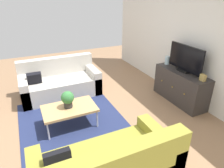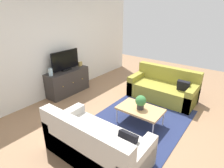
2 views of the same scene
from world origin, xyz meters
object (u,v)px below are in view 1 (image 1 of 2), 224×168
Objects in this scene: potted_plant at (68,99)px; mantel_clock at (203,78)px; flat_screen_tv at (185,59)px; couch_left_side at (60,83)px; coffee_table at (69,109)px; glass_vase at (167,60)px; tv_console at (180,86)px.

potted_plant is 2.39× the size of mantel_clock.
couch_left_side is at bearing -121.74° from flat_screen_tv.
couch_left_side is 5.69× the size of potted_plant.
flat_screen_tv is (0.11, 2.50, 0.63)m from coffee_table.
glass_vase is (-0.42, 2.48, 0.45)m from coffee_table.
potted_plant is 0.34× the size of flat_screen_tv.
potted_plant is 1.60× the size of glass_vase.
tv_console is at bearing 87.36° from coffee_table.
couch_left_side is 9.13× the size of glass_vase.
potted_plant reaches higher than coffee_table.
coffee_table is at bearing -4.24° from couch_left_side.
glass_vase reaches higher than couch_left_side.
couch_left_side is 2.90m from flat_screen_tv.
coffee_table is at bearing -80.44° from glass_vase.
flat_screen_tv is 0.56m from glass_vase.
coffee_table is (1.37, -0.10, 0.08)m from couch_left_side.
couch_left_side is 1.95× the size of flat_screen_tv.
flat_screen_tv reaches higher than mantel_clock.
flat_screen_tv reaches higher than potted_plant.
tv_console is at bearing -90.00° from flat_screen_tv.
flat_screen_tv is at bearing 177.84° from mantel_clock.
glass_vase is (-0.53, -0.02, -0.18)m from flat_screen_tv.
flat_screen_tv is at bearing 90.00° from tv_console.
potted_plant is at bearing -80.89° from glass_vase.
coffee_table is 0.73× the size of tv_console.
tv_console is 1.43× the size of flat_screen_tv.
glass_vase is at bearing 180.00° from mantel_clock.
couch_left_side is 1.37m from coffee_table.
flat_screen_tv is (0.13, 2.50, 0.43)m from potted_plant.
tv_console reaches higher than potted_plant.
potted_plant is 2.54m from flat_screen_tv.
glass_vase reaches higher than mantel_clock.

